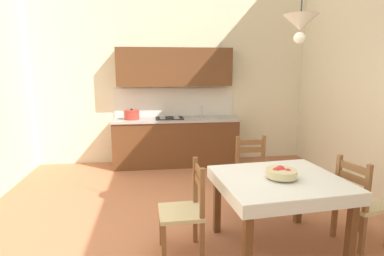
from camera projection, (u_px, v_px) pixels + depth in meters
ground_plane at (196, 248)px, 3.27m from camera, size 5.82×6.85×0.10m
wall_back at (173, 53)px, 5.97m from camera, size 5.82×0.12×4.24m
kitchen_cabinetry at (175, 120)px, 5.88m from camera, size 2.35×0.63×2.20m
dining_table at (279, 190)px, 3.09m from camera, size 1.29×1.16×0.75m
dining_chair_kitchen_side at (253, 174)px, 4.09m from camera, size 0.42×0.42×0.93m
dining_chair_tv_side at (185, 211)px, 3.03m from camera, size 0.43×0.43×0.93m
dining_chair_window_side at (360, 203)px, 3.20m from camera, size 0.50×0.50×0.93m
fruit_bowl at (281, 173)px, 3.02m from camera, size 0.30×0.30×0.12m
pendant_lamp at (300, 24)px, 2.86m from camera, size 0.32×0.32×0.81m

